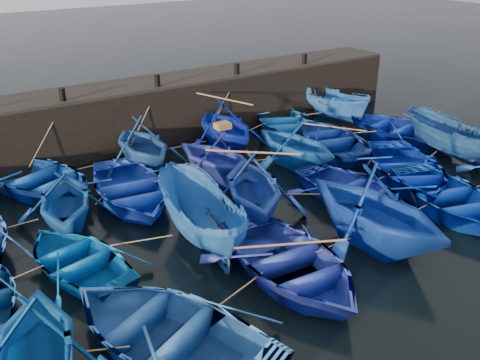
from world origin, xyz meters
TOP-DOWN VIEW (x-y plane):
  - ground at (0.00, 0.00)m, footprint 120.00×120.00m
  - quay_wall at (0.00, 10.50)m, footprint 26.00×2.50m
  - quay_top at (0.00, 10.50)m, footprint 26.00×2.50m
  - bollard_1 at (-4.00, 9.60)m, footprint 0.24×0.24m
  - bollard_2 at (0.00, 9.60)m, footprint 0.24×0.24m
  - bollard_3 at (4.00, 9.60)m, footprint 0.24×0.24m
  - bollard_4 at (8.00, 9.60)m, footprint 0.24×0.24m
  - boat_1 at (-5.81, 7.56)m, footprint 5.64×6.36m
  - boat_2 at (-1.74, 7.60)m, footprint 3.46×4.00m
  - boat_3 at (2.04, 7.56)m, footprint 3.94×4.47m
  - boat_4 at (5.55, 8.13)m, footprint 5.16×5.75m
  - boat_5 at (8.73, 7.92)m, footprint 1.91×4.31m
  - boat_7 at (-5.66, 4.44)m, footprint 4.36×4.69m
  - boat_8 at (-3.34, 4.99)m, footprint 4.24×5.51m
  - boat_9 at (0.07, 4.93)m, footprint 4.16×4.54m
  - boat_10 at (3.38, 4.37)m, footprint 3.94×4.39m
  - boat_11 at (5.85, 5.03)m, footprint 4.54×5.52m
  - boat_12 at (9.26, 4.42)m, footprint 4.68×5.77m
  - boat_14 at (-6.19, 1.78)m, footprint 3.88×4.75m
  - boat_15 at (-2.66, 1.33)m, footprint 2.31×4.89m
  - boat_16 at (-0.37, 1.91)m, footprint 5.01×5.31m
  - boat_17 at (3.07, 0.81)m, footprint 3.68×4.87m
  - boat_18 at (5.92, 0.92)m, footprint 5.95×6.53m
  - boat_19 at (9.21, 1.48)m, footprint 1.89×4.63m
  - boat_20 at (-8.18, -1.91)m, footprint 4.48×4.86m
  - boat_21 at (-5.47, -2.32)m, footprint 5.82×6.56m
  - boat_22 at (-1.57, -1.64)m, footprint 4.04×5.44m
  - boat_23 at (1.53, -1.62)m, footprint 4.57×5.19m
  - boat_24 at (5.30, -1.40)m, footprint 4.95×5.94m
  - wooden_crate at (0.37, 4.93)m, footprint 0.55×0.45m
  - mooring_ropes at (0.42, 4.97)m, footprint 17.79×11.86m
  - loose_oars at (1.49, 3.22)m, footprint 9.67×11.28m

SIDE VIEW (x-z plane):
  - ground at x=0.00m, z-range 0.00..0.00m
  - boat_14 at x=-6.19m, z-range 0.00..0.86m
  - boat_17 at x=3.07m, z-range 0.00..0.96m
  - boat_4 at x=5.55m, z-range 0.00..0.98m
  - boat_11 at x=5.85m, z-range 0.00..1.00m
  - boat_12 at x=9.26m, z-range 0.00..1.05m
  - boat_8 at x=-3.34m, z-range 0.00..1.06m
  - boat_24 at x=5.30m, z-range 0.00..1.06m
  - boat_22 at x=-1.57m, z-range 0.00..1.09m
  - boat_1 at x=-5.81m, z-range 0.00..1.09m
  - boat_18 at x=5.92m, z-range 0.00..1.11m
  - boat_21 at x=-5.47m, z-range 0.00..1.12m
  - boat_5 at x=8.73m, z-range 0.00..1.62m
  - mooring_ropes at x=0.42m, z-range -0.17..1.93m
  - boat_19 at x=9.21m, z-range 0.00..1.77m
  - boat_15 at x=-2.66m, z-range 0.00..1.82m
  - boat_9 at x=0.07m, z-range 0.00..2.01m
  - boat_7 at x=-5.66m, z-range 0.00..2.02m
  - boat_10 at x=3.38m, z-range 0.00..2.07m
  - boat_2 at x=-1.74m, z-range 0.00..2.10m
  - boat_20 at x=-8.18m, z-range 0.00..2.13m
  - boat_3 at x=2.04m, z-range 0.00..2.21m
  - boat_16 at x=-0.37m, z-range 0.00..2.22m
  - quay_wall at x=0.00m, z-range 0.00..2.50m
  - boat_23 at x=1.53m, z-range 0.00..2.57m
  - loose_oars at x=1.49m, z-range 1.02..2.30m
  - wooden_crate at x=0.37m, z-range 2.01..2.24m
  - quay_top at x=0.00m, z-range 2.50..2.62m
  - bollard_1 at x=-4.00m, z-range 2.62..3.12m
  - bollard_2 at x=0.00m, z-range 2.62..3.12m
  - bollard_3 at x=4.00m, z-range 2.62..3.12m
  - bollard_4 at x=8.00m, z-range 2.62..3.12m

